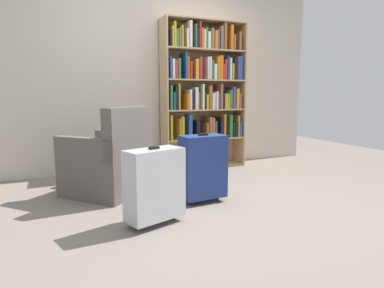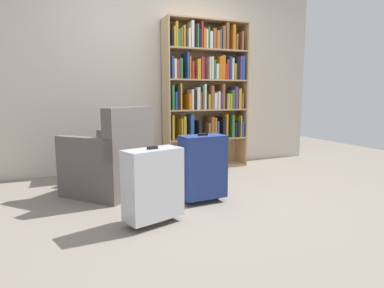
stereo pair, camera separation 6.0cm
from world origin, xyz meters
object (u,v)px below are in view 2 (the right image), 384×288
object	(u,v)px
bookshelf	(206,88)
mug	(159,184)
suitcase_navy_blue	(203,167)
armchair	(111,163)
suitcase_silver	(153,184)

from	to	relation	value
bookshelf	mug	size ratio (longest dim) A/B	16.71
mug	suitcase_navy_blue	bearing A→B (deg)	-66.60
armchair	mug	size ratio (longest dim) A/B	8.25
armchair	suitcase_navy_blue	bearing A→B (deg)	-38.79
bookshelf	suitcase_navy_blue	distance (m)	1.74
bookshelf	armchair	xyz separation A→B (m)	(-1.43, -0.79, -0.80)
armchair	suitcase_silver	bearing A→B (deg)	-78.76
armchair	mug	distance (m)	0.58
armchair	mug	xyz separation A→B (m)	(0.51, -0.01, -0.27)
mug	suitcase_silver	size ratio (longest dim) A/B	0.19
bookshelf	armchair	world-z (taller)	bookshelf
mug	suitcase_silver	xyz separation A→B (m)	(-0.31, -0.97, 0.28)
bookshelf	armchair	size ratio (longest dim) A/B	2.03
armchair	suitcase_silver	size ratio (longest dim) A/B	1.58
armchair	suitcase_navy_blue	size ratio (longest dim) A/B	1.49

